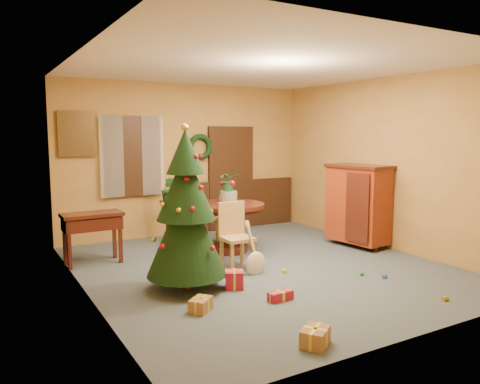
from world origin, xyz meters
TOP-DOWN VIEW (x-y plane):
  - room_envelope at (0.21, 2.70)m, footprint 5.50×5.50m
  - dining_table at (0.01, 1.06)m, footprint 1.18×1.18m
  - urn at (0.01, 1.06)m, footprint 0.28×0.28m
  - centerpiece_plant at (0.01, 1.06)m, footprint 0.33×0.29m
  - chair_near at (-0.36, 0.19)m, footprint 0.43×0.43m
  - chair_far at (0.17, 1.60)m, footprint 0.52×0.52m
  - guitar at (-0.26, -0.24)m, footprint 0.40×0.52m
  - plant_stand at (-0.64, 2.13)m, footprint 0.30×0.30m
  - stand_plant at (-0.64, 2.13)m, footprint 0.29×0.26m
  - christmas_tree at (-1.35, -0.34)m, footprint 1.01×1.01m
  - writing_desk at (-2.12, 1.43)m, footprint 0.89×0.46m
  - sideboard at (2.15, 0.29)m, footprint 0.70×1.17m
  - gift_a at (-0.95, -2.40)m, footprint 0.37×0.35m
  - gift_b at (-0.82, -0.61)m, footprint 0.30×0.30m
  - gift_c at (-1.52, -1.11)m, footprint 0.33×0.31m
  - gift_d at (-0.56, -1.27)m, footprint 0.32×0.15m
  - toy_a at (1.15, -1.28)m, footprint 0.09×0.08m
  - toy_b at (0.97, -1.04)m, footprint 0.06×0.06m
  - toy_c at (0.11, -0.40)m, footprint 0.07×0.09m
  - toy_d at (0.21, 0.42)m, footprint 0.06×0.06m
  - toy_e at (1.12, -2.25)m, footprint 0.08×0.05m

SIDE VIEW (x-z plane):
  - toy_a at x=1.15m, z-range 0.00..0.05m
  - toy_c at x=0.11m, z-range 0.00..0.05m
  - toy_e at x=1.12m, z-range 0.00..0.05m
  - toy_b at x=0.97m, z-range 0.00..0.06m
  - toy_d at x=0.21m, z-range 0.00..0.06m
  - gift_d at x=-0.56m, z-range 0.00..0.11m
  - gift_c at x=-1.52m, z-range 0.00..0.15m
  - gift_a at x=-0.95m, z-range 0.00..0.16m
  - gift_b at x=-0.82m, z-range 0.00..0.23m
  - guitar at x=-0.26m, z-range 0.01..0.71m
  - plant_stand at x=-0.64m, z-range 0.09..0.87m
  - chair_far at x=0.17m, z-range 0.03..0.94m
  - chair_near at x=-0.36m, z-range 0.03..1.00m
  - dining_table at x=0.01m, z-range 0.16..0.97m
  - writing_desk at x=-2.12m, z-range 0.20..0.98m
  - sideboard at x=2.15m, z-range 0.05..1.47m
  - urn at x=0.01m, z-range 0.81..1.02m
  - stand_plant at x=-0.64m, z-range 0.77..1.19m
  - christmas_tree at x=-1.35m, z-range -0.05..2.03m
  - room_envelope at x=0.21m, z-range -1.63..3.87m
  - centerpiece_plant at x=0.01m, z-range 1.02..1.39m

